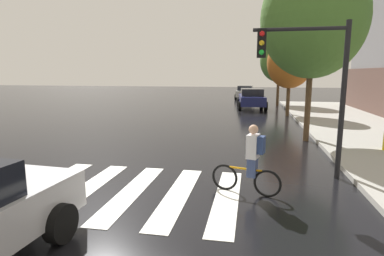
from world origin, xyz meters
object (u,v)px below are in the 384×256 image
at_px(street_tree_far, 279,60).
at_px(traffic_light_near, 312,73).
at_px(sedan_mid, 252,98).
at_px(cyclist, 251,160).
at_px(street_tree_near, 313,18).
at_px(street_tree_mid, 290,62).
at_px(sedan_far, 245,92).

bearing_deg(street_tree_far, traffic_light_near, -92.07).
height_order(sedan_mid, cyclist, cyclist).
xyz_separation_m(street_tree_near, street_tree_mid, (0.06, 8.07, -1.49)).
distance_m(sedan_far, street_tree_far, 8.12).
bearing_deg(cyclist, traffic_light_near, 47.25).
xyz_separation_m(sedan_far, street_tree_mid, (3.11, -14.03, 2.78)).
height_order(sedan_far, street_tree_mid, street_tree_mid).
distance_m(cyclist, traffic_light_near, 3.01).
bearing_deg(traffic_light_near, street_tree_mid, 86.27).
relative_size(traffic_light_near, street_tree_mid, 0.80).
relative_size(sedan_mid, street_tree_near, 0.65).
xyz_separation_m(cyclist, traffic_light_near, (1.51, 1.64, 2.02)).
bearing_deg(street_tree_mid, sedan_mid, 119.28).
height_order(sedan_far, cyclist, cyclist).
bearing_deg(street_tree_far, street_tree_near, -89.77).
distance_m(sedan_mid, traffic_light_near, 17.53).
distance_m(street_tree_near, street_tree_far, 15.29).
bearing_deg(sedan_mid, street_tree_mid, -60.72).
bearing_deg(street_tree_near, street_tree_far, 90.23).
distance_m(sedan_mid, cyclist, 18.99).
bearing_deg(cyclist, sedan_far, 91.47).
xyz_separation_m(sedan_mid, sedan_far, (-0.71, 9.75, -0.08)).
bearing_deg(traffic_light_near, cyclist, -132.75).
relative_size(cyclist, street_tree_far, 0.29).
height_order(traffic_light_near, street_tree_near, street_tree_near).
xyz_separation_m(cyclist, street_tree_far, (2.24, 21.90, 3.12)).
height_order(cyclist, traffic_light_near, traffic_light_near).
xyz_separation_m(sedan_mid, street_tree_far, (2.28, 2.91, 3.13)).
xyz_separation_m(traffic_light_near, street_tree_near, (0.79, 5.01, 2.18)).
distance_m(cyclist, street_tree_mid, 15.14).
bearing_deg(street_tree_mid, sedan_far, 102.48).
bearing_deg(sedan_mid, street_tree_near, -79.28).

